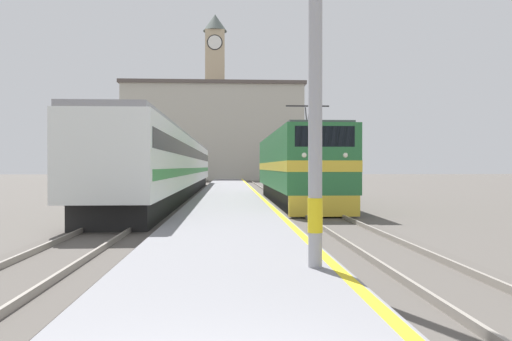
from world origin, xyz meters
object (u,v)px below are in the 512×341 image
(passenger_train, at_px, (175,165))
(catenary_mast, at_px, (321,63))
(locomotive_train, at_px, (295,167))
(clock_tower, at_px, (215,92))

(passenger_train, relative_size, catenary_mast, 5.71)
(locomotive_train, bearing_deg, clock_tower, 96.10)
(catenary_mast, bearing_deg, clock_tower, 92.96)
(locomotive_train, relative_size, clock_tower, 0.63)
(locomotive_train, xyz_separation_m, passenger_train, (-7.38, 7.30, 0.13))
(catenary_mast, xyz_separation_m, clock_tower, (-3.82, 73.97, 10.47))
(clock_tower, bearing_deg, locomotive_train, -83.90)
(locomotive_train, height_order, clock_tower, clock_tower)
(locomotive_train, xyz_separation_m, catenary_mast, (-2.08, -18.74, 1.81))
(locomotive_train, height_order, catenary_mast, catenary_mast)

